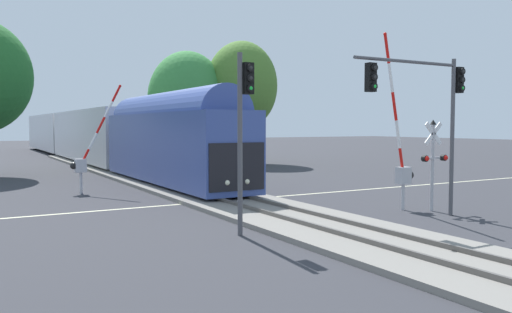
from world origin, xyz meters
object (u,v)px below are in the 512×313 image
Objects in this scene: commuter_train at (88,134)px; oak_far_right at (242,86)px; traffic_signal_near_right at (428,96)px; crossing_gate_near at (402,157)px; traffic_signal_median at (244,114)px; crossing_gate_far at (85,157)px; elm_centre_background at (187,100)px; crossing_signal_mast at (433,155)px.

commuter_train is 15.49m from oak_far_right.
oak_far_right is (7.61, 28.96, 2.59)m from traffic_signal_near_right.
oak_far_right reaches higher than crossing_gate_near.
oak_far_right is at bearing 75.27° from traffic_signal_near_right.
commuter_train is at bearing 85.57° from traffic_signal_median.
elm_centre_background reaches higher than crossing_gate_far.
crossing_gate_near is at bearing -49.78° from crossing_gate_far.
crossing_signal_mast is at bearing -49.09° from crossing_gate_far.
traffic_signal_median is (2.25, -13.24, 1.99)m from crossing_gate_far.
crossing_gate_near is 1.92× the size of crossing_signal_mast.
traffic_signal_near_right is 30.79m from elm_centre_background.
crossing_gate_near is 1.25m from crossing_signal_mast.
traffic_signal_median is 7.46m from traffic_signal_near_right.
oak_far_right is 5.20m from elm_centre_background.
elm_centre_background reaches higher than crossing_signal_mast.
traffic_signal_median is 0.57× the size of elm_centre_background.
crossing_gate_far is 23.42m from oak_far_right.
crossing_signal_mast is 0.62× the size of traffic_signal_near_right.
traffic_signal_median is at bearing -80.35° from crossing_gate_far.
commuter_train is at bearing 137.48° from elm_centre_background.
oak_far_right reaches higher than commuter_train.
traffic_signal_near_right is at bearing -6.20° from traffic_signal_median.
oak_far_right is at bearing -19.45° from elm_centre_background.
crossing_gate_near reaches higher than traffic_signal_median.
traffic_signal_median is at bearing -118.04° from oak_far_right.
commuter_train reaches higher than crossing_signal_mast.
traffic_signal_median is at bearing -178.17° from crossing_signal_mast.
crossing_gate_far is at bearing 124.47° from traffic_signal_near_right.
crossing_gate_far is at bearing 130.22° from crossing_gate_near.
commuter_train is at bearing 99.57° from crossing_signal_mast.
commuter_train is 10.75× the size of traffic_signal_near_right.
traffic_signal_median is 0.51× the size of oak_far_right.
elm_centre_background is (2.87, 30.63, 1.25)m from traffic_signal_near_right.
commuter_train is 5.78× the size of oak_far_right.
oak_far_right reaches higher than crossing_gate_far.
crossing_gate_far is (-11.22, 12.95, -0.40)m from crossing_signal_mast.
traffic_signal_near_right is (-0.63, -1.89, 2.42)m from crossing_gate_near.
traffic_signal_near_right is at bearing -55.53° from crossing_gate_far.
elm_centre_background is at bearing 84.64° from traffic_signal_near_right.
elm_centre_background is (10.26, 29.83, 1.98)m from traffic_signal_median.
elm_centre_background reaches higher than commuter_train.
crossing_signal_mast is 0.37× the size of elm_centre_background.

